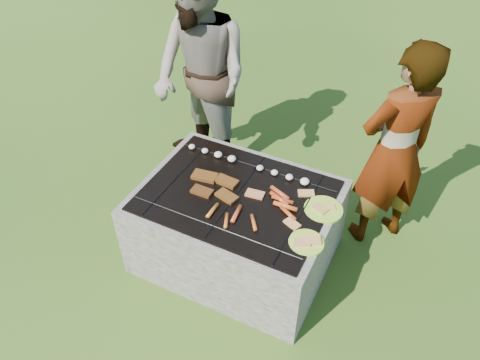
# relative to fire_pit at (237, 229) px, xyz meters

# --- Properties ---
(lawn) EXTENTS (60.00, 60.00, 0.00)m
(lawn) POSITION_rel_fire_pit_xyz_m (0.00, 0.00, -0.28)
(lawn) COLOR #254310
(lawn) RESTS_ON ground
(fire_pit) EXTENTS (1.30, 1.00, 0.62)m
(fire_pit) POSITION_rel_fire_pit_xyz_m (0.00, 0.00, 0.00)
(fire_pit) COLOR gray
(fire_pit) RESTS_ON ground
(mushrooms) EXTENTS (0.94, 0.06, 0.04)m
(mushrooms) POSITION_rel_fire_pit_xyz_m (-0.04, 0.30, 0.35)
(mushrooms) COLOR beige
(mushrooms) RESTS_ON fire_pit
(pork_slabs) EXTENTS (0.40, 0.25, 0.02)m
(pork_slabs) POSITION_rel_fire_pit_xyz_m (-0.17, 0.01, 0.34)
(pork_slabs) COLOR #98551B
(pork_slabs) RESTS_ON fire_pit
(sausages) EXTENTS (0.52, 0.49, 0.03)m
(sausages) POSITION_rel_fire_pit_xyz_m (0.22, -0.03, 0.34)
(sausages) COLOR #DB4B24
(sausages) RESTS_ON fire_pit
(bread_on_grate) EXTENTS (0.44, 0.40, 0.02)m
(bread_on_grate) POSITION_rel_fire_pit_xyz_m (0.28, 0.06, 0.34)
(bread_on_grate) COLOR tan
(bread_on_grate) RESTS_ON fire_pit
(plate_far) EXTENTS (0.31, 0.31, 0.03)m
(plate_far) POSITION_rel_fire_pit_xyz_m (0.56, 0.12, 0.33)
(plate_far) COLOR #C5EE39
(plate_far) RESTS_ON fire_pit
(plate_near) EXTENTS (0.23, 0.23, 0.03)m
(plate_near) POSITION_rel_fire_pit_xyz_m (0.56, -0.19, 0.33)
(plate_near) COLOR #E1EB38
(plate_near) RESTS_ON fire_pit
(cook) EXTENTS (0.68, 0.68, 1.59)m
(cook) POSITION_rel_fire_pit_xyz_m (0.85, 0.68, 0.51)
(cook) COLOR #A49789
(cook) RESTS_ON ground
(bystander) EXTENTS (1.09, 0.99, 1.81)m
(bystander) POSITION_rel_fire_pit_xyz_m (-0.72, 0.80, 0.62)
(bystander) COLOR #A59C89
(bystander) RESTS_ON ground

